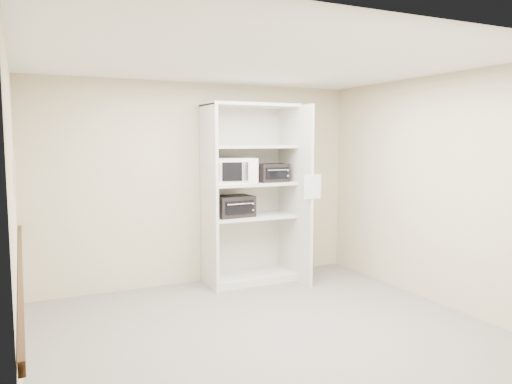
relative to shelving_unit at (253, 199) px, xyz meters
name	(u,v)px	position (x,y,z in m)	size (l,w,h in m)	color
floor	(265,330)	(-0.67, -1.70, -1.13)	(4.50, 4.00, 0.01)	#69645C
ceiling	(265,61)	(-0.67, -1.70, 1.57)	(4.50, 4.00, 0.01)	white
wall_back	(200,184)	(-0.67, 0.30, 0.22)	(4.50, 0.02, 2.70)	beige
wall_front	(405,234)	(-0.67, -3.70, 0.22)	(4.50, 0.02, 2.70)	beige
wall_left	(14,214)	(-2.92, -1.70, 0.22)	(0.02, 4.00, 2.70)	beige
wall_right	(435,190)	(1.58, -1.70, 0.22)	(0.02, 4.00, 2.70)	beige
shelving_unit	(253,199)	(0.00, 0.00, 0.00)	(1.24, 0.92, 2.42)	beige
microwave	(233,171)	(-0.31, -0.05, 0.41)	(0.56, 0.42, 0.33)	white
toaster_oven_upper	(271,173)	(0.24, -0.05, 0.36)	(0.43, 0.32, 0.25)	black
toaster_oven_lower	(233,206)	(-0.31, -0.02, -0.07)	(0.50, 0.38, 0.28)	black
paper_sign	(313,187)	(0.56, -0.63, 0.21)	(0.24, 0.01, 0.31)	white
chair_rail	(20,268)	(-2.89, -1.70, -0.23)	(0.04, 3.98, 0.08)	#32180C
wall_poster	(15,179)	(-2.90, -1.29, 0.47)	(0.01, 0.22, 0.31)	white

